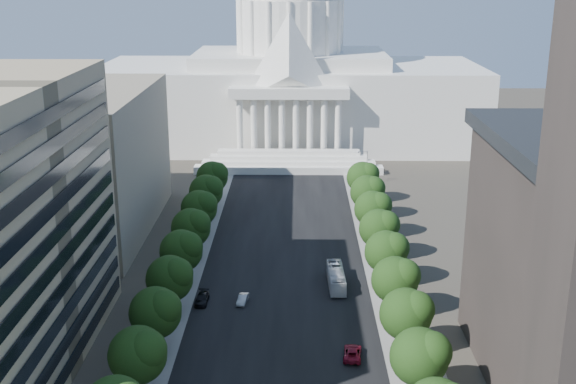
{
  "coord_description": "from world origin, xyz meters",
  "views": [
    {
      "loc": [
        2.31,
        -45.9,
        53.02
      ],
      "look_at": [
        0.78,
        74.37,
        16.36
      ],
      "focal_mm": 45.0,
      "sensor_mm": 36.0,
      "label": 1
    }
  ],
  "objects_px": {
    "car_silver": "(243,299)",
    "car_red": "(353,353)",
    "car_dark_b": "(202,299)",
    "city_bus": "(336,278)"
  },
  "relations": [
    {
      "from": "car_silver",
      "to": "car_red",
      "type": "distance_m",
      "value": 24.55
    },
    {
      "from": "car_dark_b",
      "to": "city_bus",
      "type": "height_order",
      "value": "city_bus"
    },
    {
      "from": "car_dark_b",
      "to": "car_red",
      "type": "bearing_deg",
      "value": -34.75
    },
    {
      "from": "car_red",
      "to": "city_bus",
      "type": "distance_m",
      "value": 24.79
    },
    {
      "from": "car_silver",
      "to": "car_red",
      "type": "height_order",
      "value": "car_red"
    },
    {
      "from": "car_silver",
      "to": "car_red",
      "type": "bearing_deg",
      "value": -38.25
    },
    {
      "from": "car_dark_b",
      "to": "car_silver",
      "type": "bearing_deg",
      "value": 1.79
    },
    {
      "from": "car_red",
      "to": "city_bus",
      "type": "relative_size",
      "value": 0.47
    },
    {
      "from": "car_red",
      "to": "city_bus",
      "type": "height_order",
      "value": "city_bus"
    },
    {
      "from": "car_silver",
      "to": "city_bus",
      "type": "relative_size",
      "value": 0.36
    }
  ]
}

